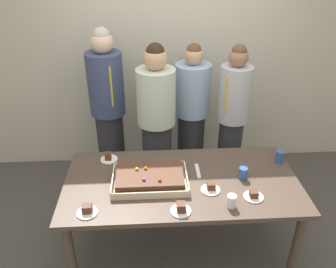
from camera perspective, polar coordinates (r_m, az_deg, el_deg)
The scene contains 17 objects.
ground_plane at distance 3.32m, azimuth 2.03°, elevation -18.57°, with size 12.00×12.00×0.00m, color #4C4742.
interior_back_panel at distance 3.94m, azimuth 0.24°, elevation 15.23°, with size 8.00×0.12×3.00m, color beige.
party_table at distance 2.84m, azimuth 2.28°, elevation -9.14°, with size 1.89×0.94×0.78m.
sheet_cake at distance 2.74m, azimuth -3.04°, elevation -7.33°, with size 0.60×0.41×0.12m.
plated_slice_near_left at distance 2.49m, azimuth 2.17°, elevation -12.35°, with size 0.15×0.15×0.08m.
plated_slice_near_right at distance 2.69m, azimuth 14.06°, elevation -9.94°, with size 0.15×0.15×0.06m.
plated_slice_far_left at distance 3.06m, azimuth -9.86°, elevation -3.94°, with size 0.15×0.15×0.08m.
plated_slice_far_right at distance 2.70m, azimuth 7.14°, elevation -8.91°, with size 0.15×0.15×0.07m.
plated_slice_center_front at distance 2.55m, azimuth -13.32°, elevation -12.31°, with size 0.15×0.15×0.07m.
drink_cup_nearest at distance 2.84m, azimuth 12.40°, elevation -6.45°, with size 0.07×0.07×0.10m, color #2D5199.
drink_cup_middle at distance 2.55m, azimuth 10.52°, elevation -10.95°, with size 0.07×0.07×0.10m, color white.
drink_cup_far_end at distance 3.14m, azimuth 18.08°, elevation -3.56°, with size 0.07×0.07×0.10m, color #2D5199.
cake_server_utensil at distance 2.90m, azimuth 4.99°, elevation -6.14°, with size 0.03×0.20×0.01m, color silver.
person_serving_front at distance 3.67m, azimuth -9.95°, elevation 4.05°, with size 0.36×0.36×1.77m.
person_green_shirt_behind at distance 3.76m, azimuth 3.94°, elevation 3.28°, with size 0.37×0.37×1.59m.
person_striped_tie_right at distance 3.61m, azimuth 10.63°, elevation 2.36°, with size 0.31×0.31×1.64m.
person_far_right_suit at distance 3.42m, azimuth -1.92°, elevation 1.58°, with size 0.38×0.38×1.69m.
Camera 1 is at (-0.24, -2.21, 2.47)m, focal length 36.58 mm.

